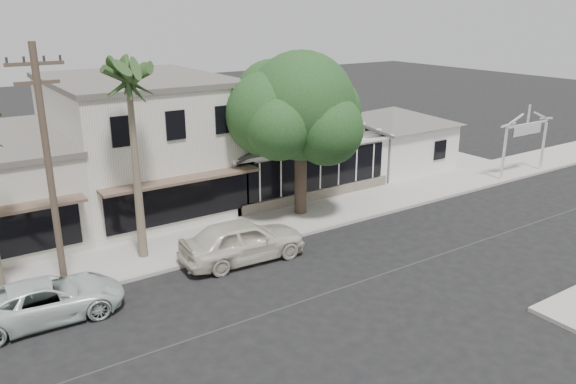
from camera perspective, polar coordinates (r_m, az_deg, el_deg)
ground at (r=21.59m, az=6.08°, el=-9.50°), size 140.00×140.00×0.00m
sidewalk_north at (r=23.90m, az=-20.12°, el=-7.54°), size 90.00×3.50×0.15m
corner_shop at (r=33.00m, az=-0.95°, el=5.23°), size 10.40×8.60×5.10m
side_cottage at (r=37.53m, az=10.48°, el=4.76°), size 6.00×6.00×3.00m
arch_sign at (r=37.32m, az=23.13°, el=6.14°), size 4.12×0.12×3.95m
row_building_near at (r=30.35m, az=-14.87°, el=4.70°), size 8.00×10.00×6.50m
utility_pole at (r=20.70m, az=-23.10°, el=2.14°), size 1.80×0.24×9.00m
car_0 at (r=23.27m, az=-4.62°, el=-4.91°), size 5.35×2.40×1.78m
car_2 at (r=20.77m, az=-23.32°, el=-10.00°), size 5.12×2.53×1.40m
shade_tree at (r=27.29m, az=0.93°, el=8.44°), size 7.38×6.67×8.19m
palm_east at (r=22.43m, az=-15.93°, el=10.96°), size 2.90×2.90×8.67m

